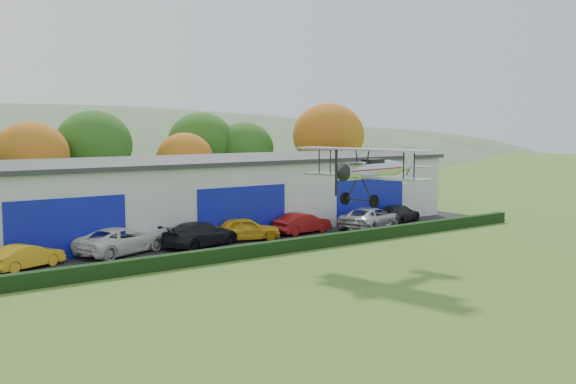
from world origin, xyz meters
TOP-DOWN VIEW (x-y plane):
  - ground at (0.00, 0.00)m, footprint 300.00×300.00m
  - apron at (3.00, 21.00)m, footprint 48.00×9.00m
  - hedge at (3.00, 16.20)m, footprint 46.00×0.60m
  - hangar at (5.00, 27.98)m, footprint 40.60×12.60m
  - tree_belt at (0.85, 40.62)m, footprint 75.70×13.22m
  - car_1 at (-9.66, 20.65)m, footprint 4.32×2.85m
  - car_2 at (-3.92, 21.56)m, footprint 6.42×4.61m
  - car_3 at (1.12, 20.88)m, footprint 5.87×3.51m
  - car_4 at (4.62, 21.02)m, footprint 4.98×3.23m
  - car_5 at (9.47, 21.07)m, footprint 4.64×2.02m
  - car_6 at (14.76, 19.65)m, footprint 6.49×4.57m
  - car_7 at (18.91, 20.78)m, footprint 5.27×3.44m
  - biplane at (6.06, 10.25)m, footprint 7.29×8.33m

SIDE VIEW (x-z plane):
  - ground at x=0.00m, z-range 0.00..0.00m
  - apron at x=3.00m, z-range 0.00..0.05m
  - hedge at x=3.00m, z-range 0.00..0.80m
  - car_1 at x=-9.66m, z-range 0.05..1.39m
  - car_7 at x=18.91m, z-range 0.05..1.47m
  - car_5 at x=9.47m, z-range 0.05..1.53m
  - car_4 at x=4.62m, z-range 0.05..1.63m
  - car_3 at x=1.12m, z-range 0.05..1.64m
  - car_2 at x=-3.92m, z-range 0.05..1.67m
  - car_6 at x=14.76m, z-range 0.05..1.69m
  - hangar at x=5.00m, z-range 0.01..5.31m
  - biplane at x=6.06m, z-range 3.90..7.00m
  - tree_belt at x=0.85m, z-range 0.55..10.67m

